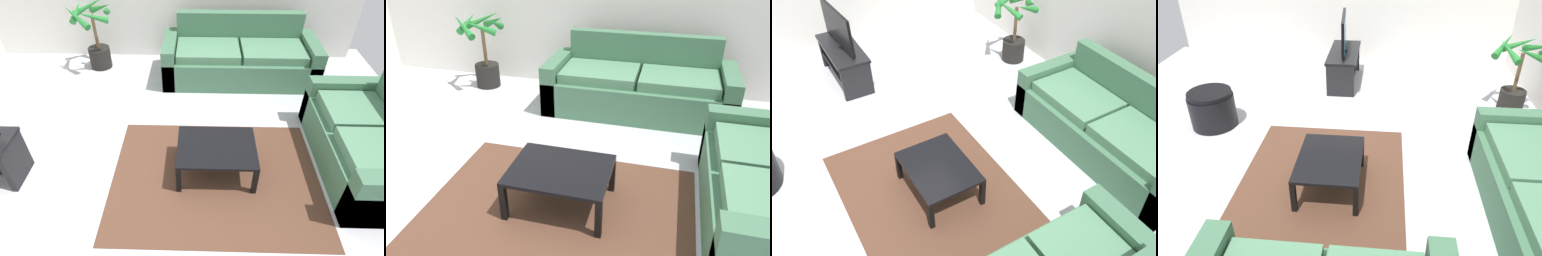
{
  "view_description": "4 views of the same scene",
  "coord_description": "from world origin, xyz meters",
  "views": [
    {
      "loc": [
        0.47,
        -2.05,
        2.6
      ],
      "look_at": [
        0.41,
        0.34,
        0.56
      ],
      "focal_mm": 29.5,
      "sensor_mm": 36.0,
      "label": 1
    },
    {
      "loc": [
        1.42,
        -2.02,
        2.07
      ],
      "look_at": [
        0.69,
        0.76,
        0.49
      ],
      "focal_mm": 34.54,
      "sensor_mm": 36.0,
      "label": 2
    },
    {
      "loc": [
        3.28,
        -0.95,
        3.31
      ],
      "look_at": [
        0.36,
        0.77,
        0.44
      ],
      "focal_mm": 38.16,
      "sensor_mm": 36.0,
      "label": 3
    },
    {
      "loc": [
        3.49,
        0.77,
        2.46
      ],
      "look_at": [
        0.26,
        0.46,
        0.47
      ],
      "focal_mm": 33.83,
      "sensor_mm": 36.0,
      "label": 4
    }
  ],
  "objects": [
    {
      "name": "ground_plane",
      "position": [
        0.0,
        0.0,
        0.0
      ],
      "size": [
        6.6,
        6.6,
        0.0
      ],
      "primitive_type": "plane",
      "color": "#B2B2B7"
    },
    {
      "name": "couch_main",
      "position": [
        1.06,
        2.28,
        0.3
      ],
      "size": [
        2.25,
        0.9,
        0.9
      ],
      "color": "#3F6B4C",
      "rests_on": "ground"
    },
    {
      "name": "coffee_table",
      "position": [
        0.66,
        0.3,
        0.31
      ],
      "size": [
        0.81,
        0.63,
        0.36
      ],
      "color": "black",
      "rests_on": "ground"
    },
    {
      "name": "area_rug",
      "position": [
        0.66,
        0.2,
        0.0
      ],
      "size": [
        2.2,
        1.7,
        0.01
      ],
      "primitive_type": "cube",
      "color": "#513323",
      "rests_on": "ground"
    },
    {
      "name": "potted_palm",
      "position": [
        -1.16,
        2.55,
        0.48
      ],
      "size": [
        0.7,
        0.79,
        1.05
      ],
      "color": "black",
      "rests_on": "ground"
    }
  ]
}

